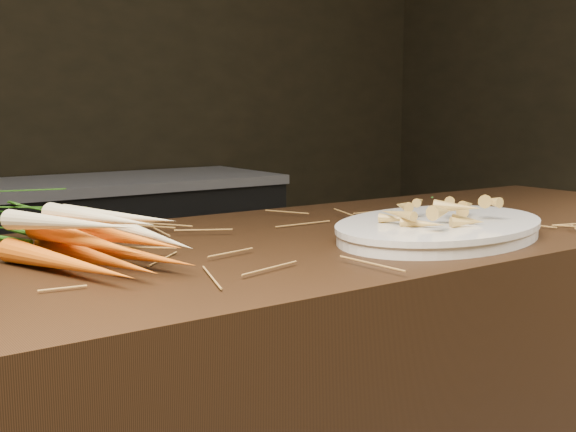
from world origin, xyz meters
The scene contains 6 objects.
back_counter centered at (0.30, 2.18, 0.42)m, with size 1.82×0.62×0.84m.
straw_bedding centered at (0.00, 0.30, 0.91)m, with size 1.40×0.60×0.02m, color olive, non-canonical shape.
root_veg_bunch centered at (-0.30, 0.40, 0.95)m, with size 0.29×0.56×0.10m.
serving_platter centered at (0.34, 0.16, 0.91)m, with size 0.48×0.32×0.03m, color white, non-canonical shape.
roasted_veg_heap centered at (0.34, 0.16, 0.95)m, with size 0.23×0.17×0.05m, color #BA9A46, non-canonical shape.
serving_fork centered at (0.51, 0.18, 0.93)m, with size 0.02×0.18×0.00m, color silver.
Camera 1 is at (-0.64, -0.75, 1.14)m, focal length 45.00 mm.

